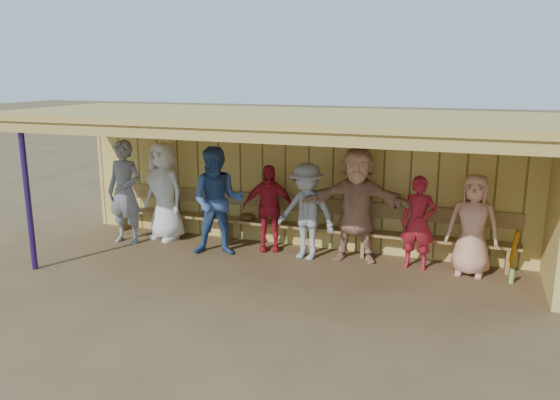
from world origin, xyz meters
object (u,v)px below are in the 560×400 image
object	(u,v)px
player_d	(268,208)
bench	(294,219)
player_c	(218,201)
player_g	(418,223)
player_a	(125,192)
player_f	(356,204)
player_e	(306,211)
player_h	(473,225)
player_b	(164,191)

from	to	relation	value
player_d	bench	size ratio (longest dim) A/B	0.20
player_c	player_g	size ratio (longest dim) A/B	1.25
player_a	player_f	size ratio (longest dim) A/B	0.99
player_a	player_c	world-z (taller)	player_a
player_e	player_h	world-z (taller)	player_e
player_b	player_c	xyz separation A→B (m)	(1.34, -0.47, 0.01)
player_a	player_d	xyz separation A→B (m)	(2.65, 0.48, -0.19)
player_f	player_h	xyz separation A→B (m)	(1.85, -0.07, -0.17)
player_d	player_e	size ratio (longest dim) A/B	0.94
player_e	player_d	bearing A→B (deg)	177.91
player_d	player_h	size ratio (longest dim) A/B	0.96
player_f	player_b	bearing A→B (deg)	172.92
player_d	player_e	xyz separation A→B (m)	(0.77, -0.20, 0.05)
player_b	player_c	bearing A→B (deg)	-2.93
player_a	bench	bearing A→B (deg)	15.32
player_f	bench	xyz separation A→B (m)	(-1.19, 0.31, -0.44)
player_a	player_c	distance (m)	1.91
player_f	bench	size ratio (longest dim) A/B	0.26
player_f	player_g	distance (m)	1.04
player_b	player_e	bearing A→B (deg)	13.08
player_d	player_f	world-z (taller)	player_f
player_a	player_g	xyz separation A→B (m)	(5.25, 0.42, -0.20)
player_d	bench	distance (m)	0.55
player_a	player_c	xyz separation A→B (m)	(1.91, -0.03, -0.02)
player_b	bench	size ratio (longest dim) A/B	0.25
player_a	bench	distance (m)	3.17
player_h	player_g	bearing A→B (deg)	-176.39
player_f	bench	bearing A→B (deg)	157.86
player_b	player_f	world-z (taller)	player_f
player_c	player_d	size ratio (longest dim) A/B	1.22
player_f	player_d	bearing A→B (deg)	172.26
player_g	player_b	bearing A→B (deg)	-176.59
player_g	bench	size ratio (longest dim) A/B	0.20
player_b	player_h	xyz separation A→B (m)	(5.50, -0.02, -0.13)
player_e	bench	size ratio (longest dim) A/B	0.22
player_e	bench	xyz separation A→B (m)	(-0.38, 0.50, -0.30)
player_c	bench	xyz separation A→B (m)	(1.13, 0.81, -0.42)
player_a	player_c	bearing A→B (deg)	-0.06
player_a	player_e	xyz separation A→B (m)	(3.42, 0.28, -0.14)
player_b	player_e	distance (m)	2.85
player_d	player_e	world-z (taller)	player_e
player_d	player_f	distance (m)	1.59
player_a	player_b	size ratio (longest dim) A/B	1.03
player_b	player_f	bearing A→B (deg)	16.90
player_c	player_e	size ratio (longest dim) A/B	1.15
player_c	player_f	bearing A→B (deg)	-4.12
player_f	bench	distance (m)	1.30
player_f	player_h	world-z (taller)	player_f
player_e	player_g	xyz separation A→B (m)	(1.83, 0.14, -0.07)
player_e	player_b	bearing A→B (deg)	-170.67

